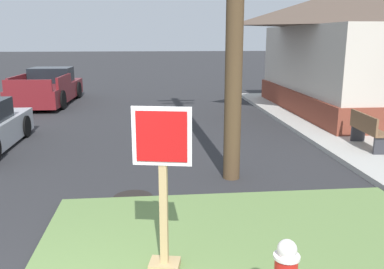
% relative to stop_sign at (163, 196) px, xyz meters
% --- Properties ---
extents(grass_corner_patch, '(5.71, 4.41, 0.08)m').
position_rel_stop_sign_xyz_m(grass_corner_patch, '(1.18, 0.12, -0.97)').
color(grass_corner_patch, '#668447').
rests_on(grass_corner_patch, ground).
extents(sidewalk_strip, '(2.20, 19.83, 0.12)m').
position_rel_stop_sign_xyz_m(sidewalk_strip, '(5.24, 5.08, -0.95)').
color(sidewalk_strip, '#B2AFA8').
rests_on(sidewalk_strip, ground).
extents(stop_sign, '(0.66, 0.35, 1.98)m').
position_rel_stop_sign_xyz_m(stop_sign, '(0.00, 0.00, 0.00)').
color(stop_sign, tan).
rests_on(stop_sign, grass_corner_patch).
extents(manhole_cover, '(0.70, 0.70, 0.02)m').
position_rel_stop_sign_xyz_m(manhole_cover, '(-0.48, 2.47, -1.00)').
color(manhole_cover, black).
rests_on(manhole_cover, ground).
extents(pickup_truck_maroon, '(2.21, 5.27, 1.48)m').
position_rel_stop_sign_xyz_m(pickup_truck_maroon, '(-4.50, 13.60, -0.39)').
color(pickup_truck_maroon, maroon).
rests_on(pickup_truck_maroon, ground).
extents(street_bench, '(0.50, 1.45, 0.85)m').
position_rel_stop_sign_xyz_m(street_bench, '(5.17, 4.90, -0.43)').
color(street_bench, brown).
rests_on(street_bench, sidewalk_strip).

